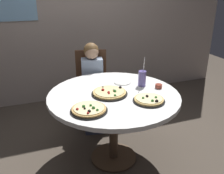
% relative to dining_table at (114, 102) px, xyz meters
% --- Properties ---
extents(ground_plane, '(8.00, 8.00, 0.00)m').
position_rel_dining_table_xyz_m(ground_plane, '(0.00, 0.00, -0.66)').
color(ground_plane, '#4C4238').
extents(wall_with_window, '(5.20, 0.14, 2.90)m').
position_rel_dining_table_xyz_m(wall_with_window, '(-0.00, 1.76, 0.79)').
color(wall_with_window, '#A8998E').
rests_on(wall_with_window, ground_plane).
extents(dining_table, '(1.26, 1.26, 0.75)m').
position_rel_dining_table_xyz_m(dining_table, '(0.00, 0.00, 0.00)').
color(dining_table, white).
rests_on(dining_table, ground_plane).
extents(chair_wooden, '(0.47, 0.47, 0.95)m').
position_rel_dining_table_xyz_m(chair_wooden, '(0.02, 0.89, -0.13)').
color(chair_wooden, brown).
rests_on(chair_wooden, ground_plane).
extents(diner_child, '(0.32, 0.43, 1.08)m').
position_rel_dining_table_xyz_m(diner_child, '(-0.02, 0.71, -0.17)').
color(diner_child, '#3F4766').
rests_on(diner_child, ground_plane).
extents(pizza_veggie, '(0.34, 0.34, 0.05)m').
position_rel_dining_table_xyz_m(pizza_veggie, '(-0.04, 0.00, 0.11)').
color(pizza_veggie, black).
rests_on(pizza_veggie, dining_table).
extents(pizza_cheese, '(0.29, 0.29, 0.05)m').
position_rel_dining_table_xyz_m(pizza_cheese, '(0.24, -0.27, 0.11)').
color(pizza_cheese, black).
rests_on(pizza_cheese, dining_table).
extents(pizza_pepperoni, '(0.31, 0.31, 0.05)m').
position_rel_dining_table_xyz_m(pizza_pepperoni, '(-0.31, -0.27, 0.11)').
color(pizza_pepperoni, black).
rests_on(pizza_pepperoni, dining_table).
extents(soda_cup, '(0.08, 0.08, 0.31)m').
position_rel_dining_table_xyz_m(soda_cup, '(0.34, 0.09, 0.17)').
color(soda_cup, '#6659A5').
rests_on(soda_cup, dining_table).
extents(sauce_bowl, '(0.07, 0.07, 0.04)m').
position_rel_dining_table_xyz_m(sauce_bowl, '(0.47, -0.02, 0.11)').
color(sauce_bowl, brown).
rests_on(sauce_bowl, dining_table).
extents(plate_small, '(0.18, 0.18, 0.01)m').
position_rel_dining_table_xyz_m(plate_small, '(0.19, 0.24, 0.10)').
color(plate_small, white).
rests_on(plate_small, dining_table).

